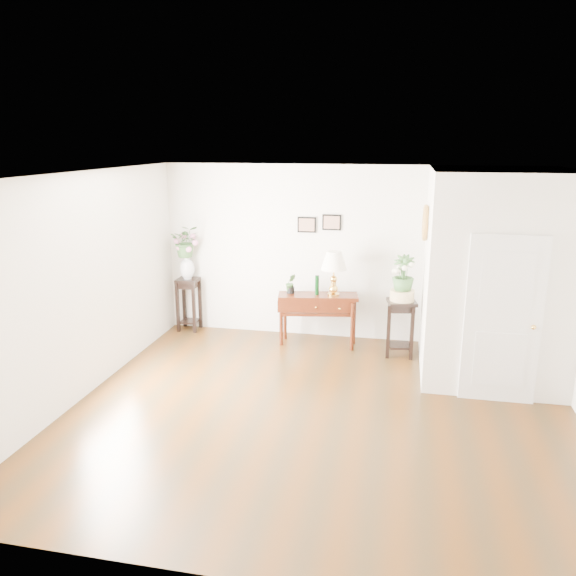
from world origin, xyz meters
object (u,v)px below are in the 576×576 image
(console_table, at_px, (318,320))
(plant_stand_a, at_px, (189,304))
(plant_stand_b, at_px, (400,328))
(table_lamp, at_px, (334,273))

(console_table, distance_m, plant_stand_a, 2.28)
(plant_stand_a, distance_m, plant_stand_b, 3.58)
(table_lamp, height_order, plant_stand_b, table_lamp)
(console_table, height_order, plant_stand_b, plant_stand_b)
(plant_stand_a, xyz_separation_m, plant_stand_b, (3.55, -0.47, -0.02))
(table_lamp, bearing_deg, console_table, 180.00)
(table_lamp, xyz_separation_m, plant_stand_b, (1.05, -0.19, -0.75))
(console_table, distance_m, plant_stand_b, 1.30)
(console_table, relative_size, plant_stand_a, 1.37)
(plant_stand_a, height_order, plant_stand_b, plant_stand_a)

